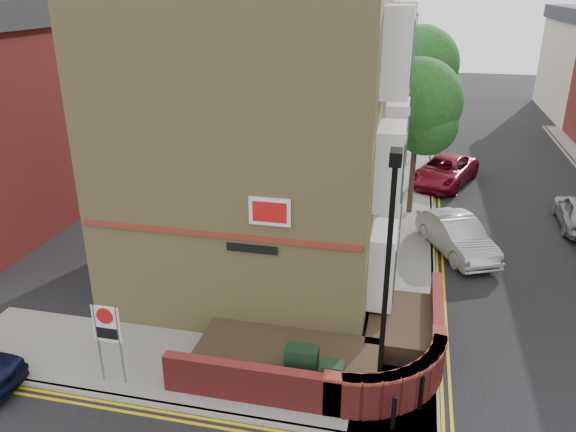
% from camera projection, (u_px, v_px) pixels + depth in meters
% --- Properties ---
extents(ground, '(120.00, 120.00, 0.00)m').
position_uv_depth(ground, '(303.00, 431.00, 12.86)').
color(ground, black).
rests_on(ground, ground).
extents(pavement_corner, '(13.00, 3.00, 0.12)m').
position_uv_depth(pavement_corner, '(185.00, 367.00, 14.91)').
color(pavement_corner, gray).
rests_on(pavement_corner, ground).
extents(pavement_main, '(2.00, 32.00, 0.12)m').
position_uv_depth(pavement_main, '(410.00, 197.00, 26.85)').
color(pavement_main, gray).
rests_on(pavement_main, ground).
extents(kerb_side, '(13.00, 0.15, 0.12)m').
position_uv_depth(kerb_side, '(161.00, 405.00, 13.56)').
color(kerb_side, gray).
rests_on(kerb_side, ground).
extents(kerb_main_near, '(0.15, 32.00, 0.12)m').
position_uv_depth(kerb_main_near, '(431.00, 199.00, 26.65)').
color(kerb_main_near, gray).
rests_on(kerb_main_near, ground).
extents(yellow_lines_side, '(13.00, 0.28, 0.01)m').
position_uv_depth(yellow_lines_side, '(157.00, 414.00, 13.36)').
color(yellow_lines_side, gold).
rests_on(yellow_lines_side, ground).
extents(yellow_lines_main, '(0.28, 32.00, 0.01)m').
position_uv_depth(yellow_lines_main, '(437.00, 200.00, 26.62)').
color(yellow_lines_main, gold).
rests_on(yellow_lines_main, ground).
extents(corner_building, '(8.95, 10.40, 13.60)m').
position_uv_depth(corner_building, '(268.00, 92.00, 18.29)').
color(corner_building, tan).
rests_on(corner_building, ground).
extents(garden_wall, '(6.80, 6.00, 1.20)m').
position_uv_depth(garden_wall, '(321.00, 364.00, 15.12)').
color(garden_wall, maroon).
rests_on(garden_wall, ground).
extents(lamppost, '(0.25, 0.50, 6.30)m').
position_uv_depth(lamppost, '(386.00, 285.00, 12.34)').
color(lamppost, black).
rests_on(lamppost, pavement_corner).
extents(utility_cabinet_large, '(0.80, 0.45, 1.20)m').
position_uv_depth(utility_cabinet_large, '(302.00, 368.00, 13.82)').
color(utility_cabinet_large, black).
rests_on(utility_cabinet_large, pavement_corner).
extents(utility_cabinet_small, '(0.55, 0.40, 1.10)m').
position_uv_depth(utility_cabinet_small, '(332.00, 382.00, 13.41)').
color(utility_cabinet_small, black).
rests_on(utility_cabinet_small, pavement_corner).
extents(bollard_near, '(0.11, 0.11, 0.90)m').
position_uv_depth(bollard_near, '(394.00, 413.00, 12.60)').
color(bollard_near, black).
rests_on(bollard_near, pavement_corner).
extents(bollard_far, '(0.11, 0.11, 0.90)m').
position_uv_depth(bollard_far, '(421.00, 393.00, 13.19)').
color(bollard_far, black).
rests_on(bollard_far, pavement_corner).
extents(zone_sign, '(0.72, 0.07, 2.20)m').
position_uv_depth(zone_sign, '(107.00, 330.00, 13.72)').
color(zone_sign, slate).
rests_on(zone_sign, pavement_corner).
extents(tree_near, '(3.64, 3.65, 6.70)m').
position_uv_depth(tree_near, '(418.00, 109.00, 23.32)').
color(tree_near, '#382B1E').
rests_on(tree_near, pavement_main).
extents(tree_mid, '(4.03, 4.03, 7.42)m').
position_uv_depth(tree_mid, '(421.00, 70.00, 30.34)').
color(tree_mid, '#382B1E').
rests_on(tree_mid, pavement_main).
extents(tree_far, '(3.81, 3.81, 7.00)m').
position_uv_depth(tree_far, '(421.00, 58.00, 37.66)').
color(tree_far, '#382B1E').
rests_on(tree_far, pavement_main).
extents(traffic_light_assembly, '(0.20, 0.16, 4.20)m').
position_uv_depth(traffic_light_assembly, '(424.00, 105.00, 33.84)').
color(traffic_light_assembly, black).
rests_on(traffic_light_assembly, pavement_main).
extents(silver_car_near, '(3.15, 4.50, 1.41)m').
position_uv_depth(silver_car_near, '(457.00, 236.00, 21.17)').
color(silver_car_near, '#AAACB2').
rests_on(silver_car_near, ground).
extents(red_car_main, '(3.93, 5.56, 1.41)m').
position_uv_depth(red_car_main, '(444.00, 171.00, 28.56)').
color(red_car_main, maroon).
rests_on(red_car_main, ground).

